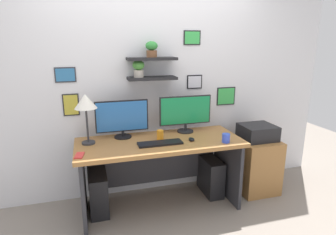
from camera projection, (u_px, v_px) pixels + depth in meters
ground_plane at (160, 206)px, 3.08m from camera, size 8.00×8.00×0.00m
back_wall_assembly at (150, 77)px, 3.14m from camera, size 4.40×0.24×2.70m
desk at (159, 158)px, 3.00m from camera, size 1.68×0.68×0.75m
monitor_left at (122, 118)px, 2.95m from camera, size 0.55×0.18×0.40m
monitor_right at (185, 112)px, 3.13m from camera, size 0.59×0.18×0.41m
keyboard at (160, 143)px, 2.79m from camera, size 0.44×0.14×0.02m
computer_mouse at (192, 139)px, 2.89m from camera, size 0.06×0.09×0.03m
desk_lamp at (86, 104)px, 2.70m from camera, size 0.22×0.22×0.50m
cell_phone at (79, 155)px, 2.50m from camera, size 0.09×0.15×0.01m
coffee_mug at (226, 138)px, 2.83m from camera, size 0.08×0.08×0.09m
pen_cup at (160, 135)px, 2.91m from camera, size 0.07×0.07×0.10m
drawer_cabinet at (255, 164)px, 3.37m from camera, size 0.44×0.50×0.63m
printer at (258, 132)px, 3.27m from camera, size 0.38×0.34×0.17m
computer_tower_left at (99, 192)px, 2.94m from camera, size 0.18×0.40×0.43m
computer_tower_right at (211, 176)px, 3.31m from camera, size 0.18×0.40×0.42m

